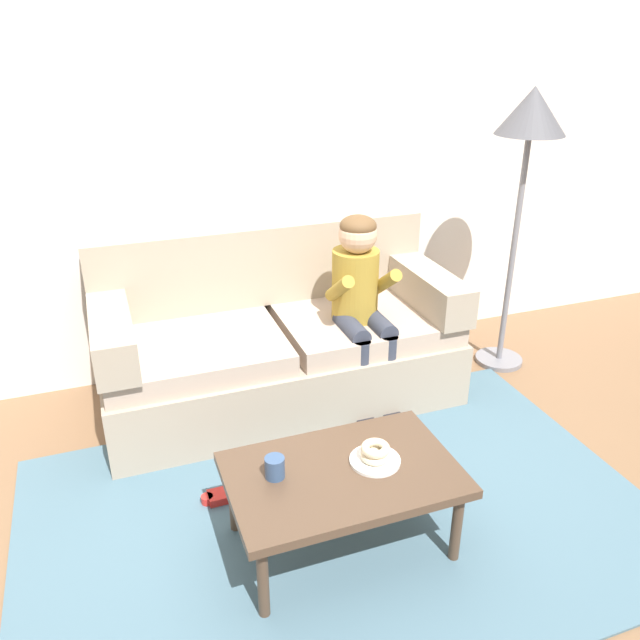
# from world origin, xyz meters

# --- Properties ---
(ground) EXTENTS (10.00, 10.00, 0.00)m
(ground) POSITION_xyz_m (0.00, 0.00, 0.00)
(ground) COLOR brown
(wall_back) EXTENTS (8.00, 0.10, 2.80)m
(wall_back) POSITION_xyz_m (0.00, 1.40, 1.40)
(wall_back) COLOR silver
(wall_back) RESTS_ON ground
(area_rug) EXTENTS (2.79, 1.83, 0.01)m
(area_rug) POSITION_xyz_m (0.00, -0.25, 0.01)
(area_rug) COLOR #476675
(area_rug) RESTS_ON ground
(couch) EXTENTS (1.98, 0.90, 0.97)m
(couch) POSITION_xyz_m (0.04, 0.85, 0.35)
(couch) COLOR tan
(couch) RESTS_ON ground
(coffee_table) EXTENTS (0.93, 0.59, 0.39)m
(coffee_table) POSITION_xyz_m (-0.06, -0.40, 0.35)
(coffee_table) COLOR #4C3828
(coffee_table) RESTS_ON ground
(person_child) EXTENTS (0.34, 0.58, 1.10)m
(person_child) POSITION_xyz_m (0.46, 0.64, 0.67)
(person_child) COLOR olive
(person_child) RESTS_ON ground
(plate) EXTENTS (0.21, 0.21, 0.01)m
(plate) POSITION_xyz_m (0.08, -0.40, 0.40)
(plate) COLOR white
(plate) RESTS_ON coffee_table
(donut) EXTENTS (0.14, 0.14, 0.04)m
(donut) POSITION_xyz_m (0.08, -0.40, 0.42)
(donut) COLOR beige
(donut) RESTS_ON plate
(donut_second) EXTENTS (0.15, 0.15, 0.04)m
(donut_second) POSITION_xyz_m (0.08, -0.40, 0.46)
(donut_second) COLOR beige
(donut_second) RESTS_ON donut
(mug) EXTENTS (0.08, 0.08, 0.09)m
(mug) POSITION_xyz_m (-0.33, -0.35, 0.44)
(mug) COLOR #334C72
(mug) RESTS_ON coffee_table
(toy_controller) EXTENTS (0.23, 0.09, 0.05)m
(toy_controller) POSITION_xyz_m (-0.47, 0.04, 0.03)
(toy_controller) COLOR red
(toy_controller) RESTS_ON ground
(floor_lamp) EXTENTS (0.39, 0.39, 1.71)m
(floor_lamp) POSITION_xyz_m (1.51, 0.74, 1.45)
(floor_lamp) COLOR slate
(floor_lamp) RESTS_ON ground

